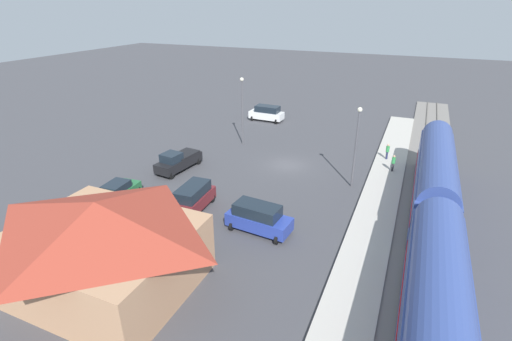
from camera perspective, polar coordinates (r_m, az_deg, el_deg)
ground_plane at (r=40.57m, az=4.76°, el=0.82°), size 200.00×200.00×0.00m
railway_track at (r=38.88m, az=24.66°, el=-2.36°), size 4.80×70.00×0.30m
platform at (r=38.82m, az=18.85°, el=-1.33°), size 3.20×46.00×0.30m
passenger_train at (r=27.03m, az=25.37°, el=-7.50°), size 2.93×34.18×4.98m
station_building at (r=24.38m, az=-22.16°, el=-10.12°), size 11.02×9.23×5.74m
pedestrian_on_platform at (r=40.33m, az=19.97°, el=1.21°), size 0.36×0.36×1.71m
pedestrian_waiting_far at (r=43.27m, az=19.19°, el=2.86°), size 0.36×0.36×1.71m
pickup_black at (r=39.69m, az=-11.66°, el=1.45°), size 2.55×5.59×2.14m
sedan_green at (r=34.96m, az=-20.16°, el=-3.08°), size 2.19×4.63×1.74m
suv_white at (r=55.69m, az=1.63°, el=8.64°), size 4.95×2.51×2.22m
suv_blue at (r=28.59m, az=0.37°, el=-7.13°), size 5.05×2.73×2.22m
suv_maroon at (r=31.71m, az=-9.55°, el=-4.13°), size 2.22×5.00×2.22m
light_pole_near_platform at (r=35.11m, az=14.91°, el=4.73°), size 0.44×0.44×7.63m
light_pole_lot_center at (r=45.05m, az=-2.09°, el=10.04°), size 0.44×0.44×8.06m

